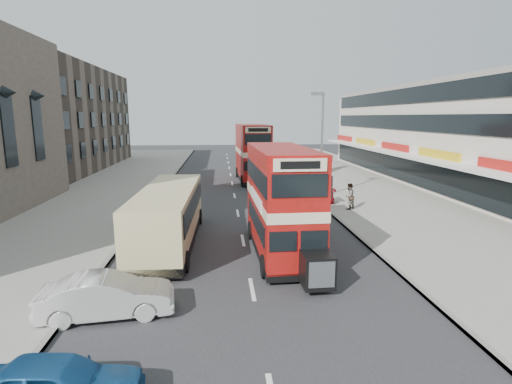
# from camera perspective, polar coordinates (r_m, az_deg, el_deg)

# --- Properties ---
(ground) EXTENTS (160.00, 160.00, 0.00)m
(ground) POSITION_cam_1_polar(r_m,az_deg,el_deg) (13.52, 0.14, -17.19)
(ground) COLOR #28282B
(ground) RESTS_ON ground
(road_surface) EXTENTS (12.00, 90.00, 0.01)m
(road_surface) POSITION_cam_1_polar(r_m,az_deg,el_deg) (32.54, -3.09, -0.52)
(road_surface) COLOR #28282B
(road_surface) RESTS_ON ground
(pavement_right) EXTENTS (12.00, 90.00, 0.15)m
(pavement_right) POSITION_cam_1_polar(r_m,az_deg,el_deg) (35.05, 16.92, -0.04)
(pavement_right) COLOR gray
(pavement_right) RESTS_ON ground
(pavement_left) EXTENTS (12.00, 90.00, 0.15)m
(pavement_left) POSITION_cam_1_polar(r_m,az_deg,el_deg) (34.29, -23.56, -0.71)
(pavement_left) COLOR gray
(pavement_left) RESTS_ON ground
(kerb_left) EXTENTS (0.20, 90.00, 0.16)m
(kerb_left) POSITION_cam_1_polar(r_m,az_deg,el_deg) (32.89, -13.77, -0.57)
(kerb_left) COLOR gray
(kerb_left) RESTS_ON ground
(kerb_right) EXTENTS (0.20, 90.00, 0.16)m
(kerb_right) POSITION_cam_1_polar(r_m,az_deg,el_deg) (33.29, 7.46, -0.21)
(kerb_right) COLOR gray
(kerb_right) RESTS_ON ground
(brick_terrace) EXTENTS (14.00, 28.00, 12.00)m
(brick_terrace) POSITION_cam_1_polar(r_m,az_deg,el_deg) (54.10, -28.23, 9.10)
(brick_terrace) COLOR #66594C
(brick_terrace) RESTS_ON ground
(commercial_row) EXTENTS (9.90, 46.20, 9.30)m
(commercial_row) POSITION_cam_1_polar(r_m,az_deg,el_deg) (39.94, 26.92, 7.21)
(commercial_row) COLOR beige
(commercial_row) RESTS_ON ground
(street_lamp) EXTENTS (1.00, 0.20, 8.12)m
(street_lamp) POSITION_cam_1_polar(r_m,az_deg,el_deg) (30.90, 9.25, 7.70)
(street_lamp) COLOR slate
(street_lamp) RESTS_ON ground
(bus_main) EXTENTS (2.59, 8.73, 4.79)m
(bus_main) POSITION_cam_1_polar(r_m,az_deg,el_deg) (18.35, 3.64, -1.28)
(bus_main) COLOR black
(bus_main) RESTS_ON ground
(bus_second) EXTENTS (3.01, 9.80, 5.37)m
(bus_second) POSITION_cam_1_polar(r_m,az_deg,el_deg) (39.60, -0.49, 5.63)
(bus_second) COLOR black
(bus_second) RESTS_ON ground
(coach) EXTENTS (2.81, 10.00, 2.63)m
(coach) POSITION_cam_1_polar(r_m,az_deg,el_deg) (20.39, -12.34, -3.09)
(coach) COLOR black
(coach) RESTS_ON ground
(car_left_front) EXTENTS (4.32, 1.95, 1.38)m
(car_left_front) POSITION_cam_1_polar(r_m,az_deg,el_deg) (14.01, -20.44, -13.74)
(car_left_front) COLOR beige
(car_left_front) RESTS_ON ground
(car_right_a) EXTENTS (4.47, 1.91, 1.28)m
(car_right_a) POSITION_cam_1_polar(r_m,az_deg,el_deg) (29.05, 6.74, -0.66)
(car_right_a) COLOR #A4101C
(car_right_a) RESTS_ON ground
(car_right_b) EXTENTS (4.02, 2.08, 1.08)m
(car_right_b) POSITION_cam_1_polar(r_m,az_deg,el_deg) (31.99, 5.62, 0.23)
(car_right_b) COLOR #B67B12
(car_right_b) RESTS_ON ground
(car_right_c) EXTENTS (4.62, 2.26, 1.52)m
(car_right_c) POSITION_cam_1_polar(r_m,az_deg,el_deg) (44.16, 2.26, 3.45)
(car_right_c) COLOR #6098C1
(car_right_c) RESTS_ON ground
(pedestrian_near) EXTENTS (0.80, 0.75, 1.79)m
(pedestrian_near) POSITION_cam_1_polar(r_m,az_deg,el_deg) (27.69, 13.15, -0.58)
(pedestrian_near) COLOR gray
(pedestrian_near) RESTS_ON pavement_right
(cyclist) EXTENTS (0.88, 1.99, 1.93)m
(cyclist) POSITION_cam_1_polar(r_m,az_deg,el_deg) (33.02, 5.42, 0.74)
(cyclist) COLOR gray
(cyclist) RESTS_ON ground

